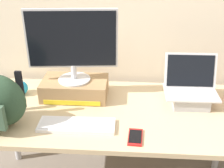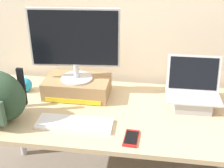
{
  "view_description": "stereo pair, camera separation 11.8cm",
  "coord_description": "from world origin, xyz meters",
  "px_view_note": "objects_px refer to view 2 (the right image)",
  "views": [
    {
      "loc": [
        0.11,
        -1.55,
        1.71
      ],
      "look_at": [
        0.0,
        0.0,
        0.91
      ],
      "focal_mm": 47.45,
      "sensor_mm": 36.0,
      "label": 1
    },
    {
      "loc": [
        0.22,
        -1.54,
        1.71
      ],
      "look_at": [
        0.0,
        0.0,
        0.91
      ],
      "focal_mm": 47.45,
      "sensor_mm": 36.0,
      "label": 2
    }
  ],
  "objects_px": {
    "toner_box_yellow": "(77,87)",
    "cell_phone": "(131,138)",
    "plush_toy": "(25,85)",
    "open_laptop": "(192,97)",
    "desktop_monitor": "(75,43)",
    "external_keyboard": "(75,123)"
  },
  "relations": [
    {
      "from": "plush_toy",
      "to": "toner_box_yellow",
      "type": "bearing_deg",
      "value": -0.31
    },
    {
      "from": "toner_box_yellow",
      "to": "external_keyboard",
      "type": "distance_m",
      "value": 0.36
    },
    {
      "from": "open_laptop",
      "to": "external_keyboard",
      "type": "xyz_separation_m",
      "value": [
        -0.68,
        -0.31,
        -0.06
      ]
    },
    {
      "from": "external_keyboard",
      "to": "plush_toy",
      "type": "height_order",
      "value": "plush_toy"
    },
    {
      "from": "open_laptop",
      "to": "cell_phone",
      "type": "height_order",
      "value": "open_laptop"
    },
    {
      "from": "plush_toy",
      "to": "cell_phone",
      "type": "bearing_deg",
      "value": -29.24
    },
    {
      "from": "desktop_monitor",
      "to": "plush_toy",
      "type": "height_order",
      "value": "desktop_monitor"
    },
    {
      "from": "toner_box_yellow",
      "to": "open_laptop",
      "type": "distance_m",
      "value": 0.75
    },
    {
      "from": "open_laptop",
      "to": "plush_toy",
      "type": "relative_size",
      "value": 3.53
    },
    {
      "from": "desktop_monitor",
      "to": "open_laptop",
      "type": "distance_m",
      "value": 0.81
    },
    {
      "from": "toner_box_yellow",
      "to": "cell_phone",
      "type": "distance_m",
      "value": 0.59
    },
    {
      "from": "desktop_monitor",
      "to": "cell_phone",
      "type": "relative_size",
      "value": 3.82
    },
    {
      "from": "open_laptop",
      "to": "plush_toy",
      "type": "height_order",
      "value": "open_laptop"
    },
    {
      "from": "toner_box_yellow",
      "to": "plush_toy",
      "type": "relative_size",
      "value": 4.56
    },
    {
      "from": "open_laptop",
      "to": "external_keyboard",
      "type": "relative_size",
      "value": 0.76
    },
    {
      "from": "desktop_monitor",
      "to": "plush_toy",
      "type": "bearing_deg",
      "value": 174.33
    },
    {
      "from": "toner_box_yellow",
      "to": "external_keyboard",
      "type": "xyz_separation_m",
      "value": [
        0.07,
        -0.35,
        -0.05
      ]
    },
    {
      "from": "plush_toy",
      "to": "external_keyboard",
      "type": "bearing_deg",
      "value": -38.59
    },
    {
      "from": "open_laptop",
      "to": "external_keyboard",
      "type": "distance_m",
      "value": 0.75
    },
    {
      "from": "cell_phone",
      "to": "plush_toy",
      "type": "relative_size",
      "value": 1.58
    },
    {
      "from": "external_keyboard",
      "to": "cell_phone",
      "type": "relative_size",
      "value": 2.95
    },
    {
      "from": "toner_box_yellow",
      "to": "plush_toy",
      "type": "bearing_deg",
      "value": 179.69
    }
  ]
}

